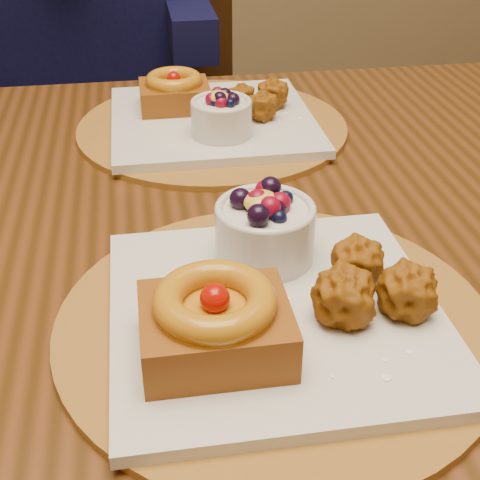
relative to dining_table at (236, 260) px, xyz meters
name	(u,v)px	position (x,y,z in m)	size (l,w,h in m)	color
dining_table	(236,260)	(0.00, 0.00, 0.00)	(1.60, 0.90, 0.76)	#361F09
place_setting_near	(271,297)	(0.00, -0.21, 0.10)	(0.38, 0.38, 0.09)	brown
place_setting_far	(211,116)	(0.00, 0.22, 0.10)	(0.38, 0.38, 0.08)	brown
chair_far	(161,168)	(-0.06, 0.68, -0.20)	(0.49, 0.49, 0.86)	black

